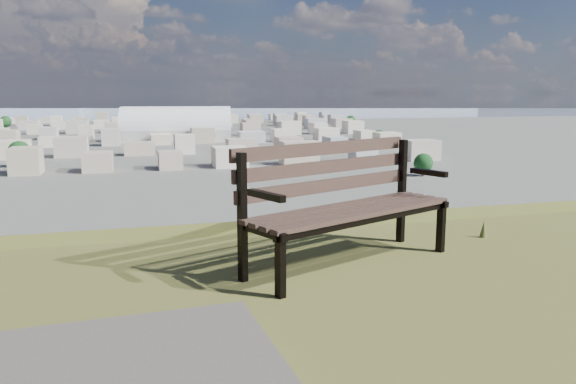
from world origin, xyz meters
name	(u,v)px	position (x,y,z in m)	size (l,w,h in m)	color
park_bench	(343,196)	(0.69, 2.79, 25.58)	(2.06, 1.36, 1.03)	#463228
arena	(177,130)	(24.38, 318.73, 5.96)	(62.95, 33.74, 25.30)	silver
city_blocks	(131,128)	(0.00, 394.44, 3.50)	(395.00, 361.00, 7.00)	silver
city_trees	(81,134)	(-26.39, 319.00, 4.83)	(406.52, 387.20, 9.98)	#38271C
bay_water	(130,111)	(0.00, 900.00, 0.00)	(2400.00, 700.00, 0.12)	#818EA5
far_hills	(102,94)	(-60.92, 1402.93, 25.47)	(2050.00, 340.00, 60.00)	#96A5BA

